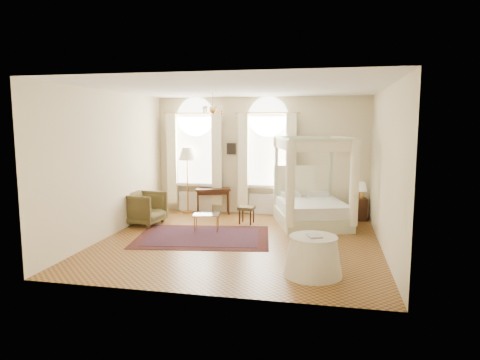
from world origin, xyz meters
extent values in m
plane|color=olive|center=(0.00, 0.00, 0.00)|extent=(6.00, 6.00, 0.00)
plane|color=beige|center=(0.00, 3.00, 1.65)|extent=(6.00, 0.00, 6.00)
plane|color=beige|center=(0.00, -3.00, 1.65)|extent=(6.00, 0.00, 6.00)
plane|color=beige|center=(-3.00, 0.00, 1.65)|extent=(0.00, 6.00, 6.00)
plane|color=beige|center=(3.00, 0.00, 1.65)|extent=(0.00, 6.00, 6.00)
plane|color=white|center=(0.00, 0.00, 3.30)|extent=(6.00, 6.00, 0.00)
cube|color=silver|center=(-1.90, 2.97, 1.80)|extent=(1.10, 0.04, 1.90)
cylinder|color=silver|center=(-1.90, 2.97, 2.75)|extent=(1.10, 0.04, 1.10)
cube|color=white|center=(-1.90, 2.88, 0.81)|extent=(1.32, 0.24, 0.08)
cube|color=white|center=(-2.57, 2.80, 1.55)|extent=(0.28, 0.14, 2.60)
cube|color=white|center=(-1.23, 2.80, 1.55)|extent=(0.28, 0.14, 2.60)
cube|color=white|center=(-1.90, 2.90, 0.30)|extent=(1.00, 0.12, 0.58)
cube|color=silver|center=(0.20, 2.97, 1.80)|extent=(1.10, 0.04, 1.90)
cylinder|color=silver|center=(0.20, 2.97, 2.75)|extent=(1.10, 0.04, 1.10)
cube|color=white|center=(0.20, 2.88, 0.81)|extent=(1.32, 0.24, 0.08)
cube|color=white|center=(-0.47, 2.80, 1.55)|extent=(0.28, 0.14, 2.60)
cube|color=white|center=(0.87, 2.80, 1.55)|extent=(0.28, 0.14, 2.60)
cube|color=white|center=(0.20, 2.90, 0.30)|extent=(1.00, 0.12, 0.58)
cylinder|color=#CB8F43|center=(-0.90, 1.20, 3.10)|extent=(0.02, 0.02, 0.40)
sphere|color=#CB8F43|center=(-0.90, 1.20, 2.88)|extent=(0.16, 0.16, 0.16)
sphere|color=beige|center=(-0.68, 1.20, 2.95)|extent=(0.07, 0.07, 0.07)
sphere|color=beige|center=(-0.79, 1.39, 2.95)|extent=(0.07, 0.07, 0.07)
sphere|color=beige|center=(-1.01, 1.39, 2.95)|extent=(0.07, 0.07, 0.07)
sphere|color=beige|center=(-1.12, 1.20, 2.95)|extent=(0.07, 0.07, 0.07)
sphere|color=beige|center=(-1.01, 1.01, 2.95)|extent=(0.07, 0.07, 0.07)
sphere|color=beige|center=(-0.79, 1.01, 2.95)|extent=(0.07, 0.07, 0.07)
cube|color=black|center=(-0.85, 2.97, 1.85)|extent=(0.26, 0.03, 0.32)
cube|color=black|center=(1.45, 2.97, 1.95)|extent=(0.22, 0.03, 0.26)
cube|color=beige|center=(1.49, 1.90, 0.17)|extent=(2.13, 2.39, 0.34)
cube|color=silver|center=(1.49, 1.90, 0.48)|extent=(2.01, 2.27, 0.27)
cube|color=white|center=(1.21, 2.82, 0.86)|extent=(1.57, 0.54, 1.14)
cube|color=beige|center=(0.49, 2.59, 1.10)|extent=(0.11, 0.11, 2.19)
cube|color=beige|center=(1.93, 3.02, 1.10)|extent=(0.11, 0.11, 2.19)
cube|color=beige|center=(1.04, 0.78, 1.10)|extent=(0.11, 0.11, 2.19)
cube|color=beige|center=(2.48, 1.21, 1.10)|extent=(0.11, 0.11, 2.19)
cube|color=beige|center=(1.21, 2.80, 2.19)|extent=(1.57, 0.54, 0.08)
cube|color=beige|center=(1.76, 0.99, 2.19)|extent=(1.57, 0.54, 0.08)
cube|color=beige|center=(0.76, 1.68, 2.19)|extent=(0.65, 1.94, 0.08)
cube|color=beige|center=(2.21, 2.12, 2.19)|extent=(0.65, 1.94, 0.08)
cube|color=white|center=(1.21, 2.80, 2.06)|extent=(1.62, 0.52, 0.27)
cube|color=white|center=(1.76, 0.99, 2.06)|extent=(1.62, 0.52, 0.27)
cube|color=white|center=(0.76, 1.68, 2.06)|extent=(0.63, 1.98, 0.27)
cube|color=white|center=(2.21, 2.12, 2.06)|extent=(0.63, 1.98, 0.27)
cylinder|color=white|center=(1.04, 0.78, 1.19)|extent=(0.21, 0.21, 2.00)
cylinder|color=white|center=(2.48, 1.21, 1.19)|extent=(0.21, 0.21, 2.00)
cube|color=#32180D|center=(2.70, 2.70, 0.29)|extent=(0.45, 0.41, 0.58)
cylinder|color=#CB8F43|center=(2.76, 2.76, 0.69)|extent=(0.13, 0.13, 0.21)
cone|color=beige|center=(2.76, 2.76, 0.90)|extent=(0.29, 0.29, 0.23)
cube|color=#32180D|center=(-1.33, 2.70, 0.71)|extent=(1.09, 0.79, 0.06)
cube|color=#32180D|center=(-1.33, 2.70, 0.62)|extent=(0.97, 0.66, 0.10)
cylinder|color=#32180D|center=(-1.80, 2.75, 0.34)|extent=(0.05, 0.05, 0.69)
cylinder|color=#32180D|center=(-0.98, 3.02, 0.34)|extent=(0.05, 0.05, 0.69)
cylinder|color=#32180D|center=(-1.68, 2.38, 0.34)|extent=(0.05, 0.05, 0.69)
cylinder|color=#32180D|center=(-0.86, 2.65, 0.34)|extent=(0.05, 0.05, 0.69)
imported|color=black|center=(-1.50, 2.76, 0.75)|extent=(0.33, 0.21, 0.03)
cube|color=#4F3E22|center=(-0.15, 1.70, 0.41)|extent=(0.42, 0.42, 0.08)
cylinder|color=#32180D|center=(-0.31, 1.56, 0.18)|extent=(0.04, 0.04, 0.37)
cylinder|color=#32180D|center=(-0.02, 1.54, 0.18)|extent=(0.04, 0.04, 0.37)
cylinder|color=#32180D|center=(-0.29, 1.85, 0.18)|extent=(0.04, 0.04, 0.37)
cylinder|color=#32180D|center=(0.00, 1.83, 0.18)|extent=(0.04, 0.04, 0.37)
imported|color=#4A3F1F|center=(-2.70, 1.08, 0.42)|extent=(1.02, 1.00, 0.83)
cube|color=silver|center=(-0.95, 0.73, 0.41)|extent=(0.69, 0.54, 0.02)
cylinder|color=#CB8F43|center=(-1.18, 0.51, 0.21)|extent=(0.02, 0.02, 0.41)
cylinder|color=#CB8F43|center=(-0.65, 0.61, 0.21)|extent=(0.02, 0.02, 0.41)
cylinder|color=#CB8F43|center=(-1.25, 0.86, 0.21)|extent=(0.02, 0.02, 0.41)
cylinder|color=#CB8F43|center=(-0.72, 0.95, 0.21)|extent=(0.02, 0.02, 0.41)
cylinder|color=#CB8F43|center=(-2.08, 2.70, 0.02)|extent=(0.33, 0.33, 0.03)
cylinder|color=#CB8F43|center=(-2.08, 2.70, 0.83)|extent=(0.04, 0.04, 1.65)
cone|color=beige|center=(-2.08, 2.70, 1.71)|extent=(0.48, 0.48, 0.35)
cube|color=#431610|center=(-0.88, 0.20, 0.00)|extent=(3.27, 2.56, 0.01)
cube|color=black|center=(-0.88, 0.20, 0.01)|extent=(2.74, 2.03, 0.01)
cone|color=white|center=(1.66, -1.79, 0.32)|extent=(1.00, 1.00, 0.64)
cylinder|color=white|center=(1.66, -1.79, 0.66)|extent=(0.82, 0.82, 0.04)
imported|color=black|center=(1.57, -1.84, 0.69)|extent=(0.30, 0.35, 0.03)
camera|label=1|loc=(1.88, -8.91, 2.58)|focal=32.00mm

